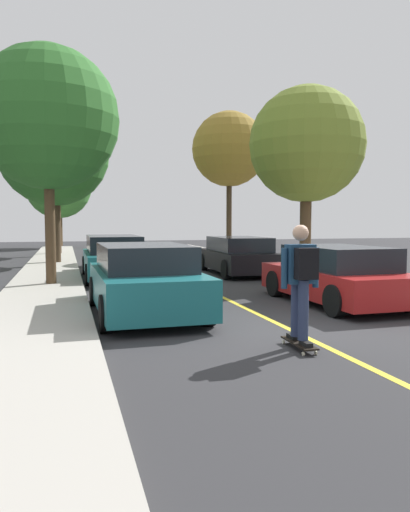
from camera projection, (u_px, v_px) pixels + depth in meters
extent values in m
plane|color=#2D2D30|center=(289.00, 329.00, 8.40)|extent=(80.00, 80.00, 0.00)
cube|color=#ADA89E|center=(29.00, 342.00, 7.23)|extent=(2.01, 56.00, 0.14)
cube|color=gold|center=(219.00, 295.00, 12.24)|extent=(0.12, 39.20, 0.01)
cube|color=#196066|center=(145.00, 288.00, 9.70)|extent=(1.92, 4.17, 0.72)
cube|color=black|center=(144.00, 257.00, 9.77)|extent=(1.68, 2.68, 0.50)
cylinder|color=black|center=(207.00, 308.00, 8.65)|extent=(0.23, 0.64, 0.64)
cylinder|color=black|center=(106.00, 313.00, 8.15)|extent=(0.23, 0.64, 0.64)
cylinder|color=black|center=(173.00, 288.00, 11.28)|extent=(0.23, 0.64, 0.64)
cylinder|color=black|center=(95.00, 291.00, 10.78)|extent=(0.23, 0.64, 0.64)
cube|color=#196066|center=(114.00, 263.00, 15.86)|extent=(1.85, 4.63, 0.68)
cube|color=black|center=(113.00, 244.00, 15.99)|extent=(1.62, 3.13, 0.53)
cylinder|color=black|center=(147.00, 273.00, 14.56)|extent=(0.23, 0.64, 0.64)
cylinder|color=black|center=(89.00, 275.00, 14.11)|extent=(0.23, 0.64, 0.64)
cylinder|color=black|center=(134.00, 264.00, 17.65)|extent=(0.23, 0.64, 0.64)
cylinder|color=black|center=(86.00, 265.00, 17.19)|extent=(0.23, 0.64, 0.64)
cube|color=maroon|center=(336.00, 282.00, 11.00)|extent=(1.90, 4.18, 0.61)
cube|color=black|center=(338.00, 258.00, 10.90)|extent=(1.66, 2.51, 0.51)
cylinder|color=black|center=(275.00, 284.00, 12.09)|extent=(0.23, 0.64, 0.64)
cylinder|color=black|center=(337.00, 281.00, 12.58)|extent=(0.23, 0.64, 0.64)
cylinder|color=black|center=(336.00, 301.00, 9.45)|extent=(0.23, 0.64, 0.64)
cylinder|color=black|center=(410.00, 297.00, 9.95)|extent=(0.23, 0.64, 0.64)
cube|color=black|center=(238.00, 260.00, 17.29)|extent=(2.01, 4.52, 0.64)
cube|color=black|center=(239.00, 244.00, 17.15)|extent=(1.73, 2.86, 0.49)
cylinder|color=black|center=(204.00, 262.00, 18.57)|extent=(0.24, 0.65, 0.64)
cylinder|color=black|center=(247.00, 261.00, 18.99)|extent=(0.24, 0.65, 0.64)
cylinder|color=black|center=(227.00, 270.00, 15.61)|extent=(0.24, 0.65, 0.64)
cylinder|color=black|center=(277.00, 268.00, 16.03)|extent=(0.24, 0.65, 0.64)
cylinder|color=#4C3823|center=(50.00, 219.00, 13.45)|extent=(0.28, 0.28, 3.59)
sphere|color=#2D6B28|center=(48.00, 118.00, 13.25)|extent=(3.88, 3.88, 3.88)
cylinder|color=#3D2D1E|center=(55.00, 223.00, 20.66)|extent=(0.41, 0.41, 3.33)
sphere|color=#2D6B28|center=(54.00, 151.00, 20.45)|extent=(4.63, 4.63, 4.63)
cylinder|color=#4C3823|center=(57.00, 220.00, 26.47)|extent=(0.37, 0.37, 3.64)
sphere|color=#4C7A23|center=(56.00, 160.00, 26.24)|extent=(4.34, 4.34, 4.34)
cylinder|color=#4C3823|center=(59.00, 225.00, 34.51)|extent=(0.43, 0.43, 2.98)
sphere|color=#3D7F33|center=(58.00, 186.00, 34.31)|extent=(4.58, 4.58, 4.58)
cylinder|color=#4C3823|center=(305.00, 226.00, 16.38)|extent=(0.38, 0.38, 3.11)
sphere|color=olive|center=(307.00, 144.00, 16.19)|extent=(3.83, 3.83, 3.83)
cylinder|color=#3D2D1E|center=(229.00, 214.00, 23.98)|extent=(0.26, 0.26, 4.17)
sphere|color=olive|center=(229.00, 149.00, 23.76)|extent=(3.64, 3.64, 3.64)
cube|color=black|center=(299.00, 343.00, 7.09)|extent=(0.25, 0.85, 0.02)
cylinder|color=beige|center=(284.00, 342.00, 7.40)|extent=(0.03, 0.06, 0.06)
cylinder|color=beige|center=(295.00, 341.00, 7.45)|extent=(0.03, 0.06, 0.06)
cylinder|color=beige|center=(303.00, 354.00, 6.74)|extent=(0.03, 0.06, 0.06)
cylinder|color=beige|center=(316.00, 353.00, 6.79)|extent=(0.03, 0.06, 0.06)
cube|color=#99999E|center=(289.00, 339.00, 7.42)|extent=(0.10, 0.04, 0.02)
cube|color=#99999E|center=(310.00, 350.00, 6.77)|extent=(0.10, 0.04, 0.02)
cube|color=black|center=(293.00, 337.00, 7.30)|extent=(0.11, 0.26, 0.06)
cube|color=black|center=(306.00, 344.00, 6.88)|extent=(0.11, 0.26, 0.06)
cylinder|color=#283351|center=(296.00, 307.00, 7.17)|extent=(0.15, 0.15, 0.86)
cylinder|color=#283351|center=(303.00, 310.00, 6.94)|extent=(0.15, 0.15, 0.86)
cube|color=navy|center=(300.00, 264.00, 7.01)|extent=(0.41, 0.23, 0.56)
sphere|color=tan|center=(301.00, 233.00, 6.98)|extent=(0.23, 0.23, 0.23)
cylinder|color=navy|center=(284.00, 268.00, 6.96)|extent=(0.09, 0.09, 0.58)
cylinder|color=navy|center=(316.00, 268.00, 7.08)|extent=(0.09, 0.09, 0.58)
cube|color=black|center=(306.00, 264.00, 6.82)|extent=(0.31, 0.19, 0.44)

